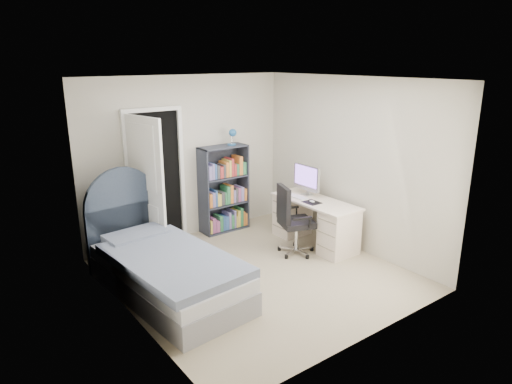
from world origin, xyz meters
TOP-DOWN VIEW (x-y plane):
  - room_shell at (0.00, 0.00)m, footprint 3.50×3.70m
  - door at (-0.76, 1.52)m, footprint 0.92×0.82m
  - bed at (-1.17, 0.30)m, footprint 1.23×2.32m
  - nightstand at (-1.29, 1.55)m, footprint 0.39×0.39m
  - floor_lamp at (-0.71, 1.63)m, footprint 0.19×0.19m
  - bookcase at (0.56, 1.63)m, footprint 0.78×0.34m
  - desk at (1.32, 0.31)m, footprint 0.57×1.43m
  - office_chair at (0.79, 0.24)m, footprint 0.58×0.59m

SIDE VIEW (x-z plane):
  - bed at x=-1.17m, z-range -0.38..1.00m
  - nightstand at x=-1.29m, z-range 0.09..0.67m
  - desk at x=1.32m, z-range -0.20..0.97m
  - floor_lamp at x=-0.71m, z-range -0.12..1.24m
  - office_chair at x=0.79m, z-range 0.05..1.07m
  - bookcase at x=0.56m, z-range -0.20..1.46m
  - door at x=-0.76m, z-range 0.00..2.06m
  - room_shell at x=0.00m, z-range -0.05..2.55m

